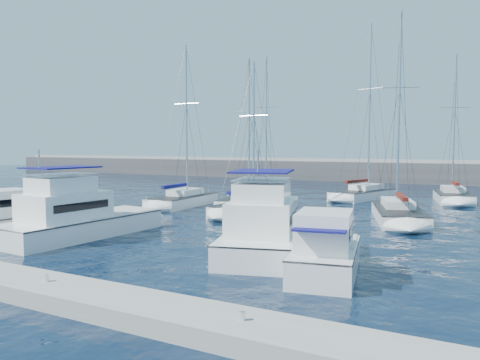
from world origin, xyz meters
The scene contains 16 objects.
ground centered at (0.00, 0.00, 0.00)m, with size 220.00×220.00×0.00m, color black.
breakwater centered at (0.00, 52.00, 1.05)m, with size 160.00×6.00×4.45m.
dock centered at (0.00, -11.00, 0.30)m, with size 40.00×2.20×0.60m, color gray.
dock_cleat_centre centered at (0.00, -11.00, 0.72)m, with size 0.16×0.16×0.25m, color silver.
dock_cleat_near_stbd centered at (8.00, -11.00, 0.72)m, with size 0.16×0.16×0.25m, color silver.
motor_yacht_port_outer centered at (-12.36, -3.67, 0.94)m, with size 4.14×7.54×3.20m.
motor_yacht_port_inner centered at (-7.78, -2.48, 1.13)m, with size 4.24×10.37×4.69m.
motor_yacht_stbd_inner centered at (3.90, -0.76, 1.13)m, with size 6.23×10.33×4.69m.
motor_yacht_stbd_outer centered at (7.97, -3.44, 0.94)m, with size 3.66×6.31×3.20m.
sailboat_mid_a centered at (-10.80, 12.80, 0.53)m, with size 3.40×8.11×15.03m.
sailboat_mid_b centered at (-5.21, 14.73, 0.51)m, with size 4.39×8.62×13.70m.
sailboat_mid_c centered at (-3.08, 11.07, 0.51)m, with size 3.40×7.92×12.63m.
sailboat_mid_d centered at (8.13, 13.26, 0.52)m, with size 5.68×9.77×15.74m.
sailboat_back_a centered at (-8.45, 25.54, 0.54)m, with size 4.83×8.24×15.90m.
sailboat_back_b centered at (2.56, 26.17, 0.56)m, with size 5.62×9.05×18.38m.
sailboat_back_c centered at (10.87, 27.79, 0.53)m, with size 4.39×7.77×14.84m.
Camera 1 is at (13.96, -22.30, 5.47)m, focal length 35.00 mm.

